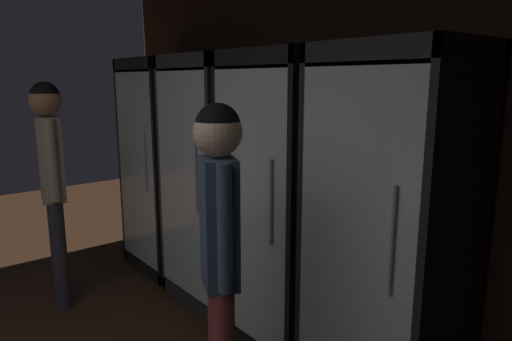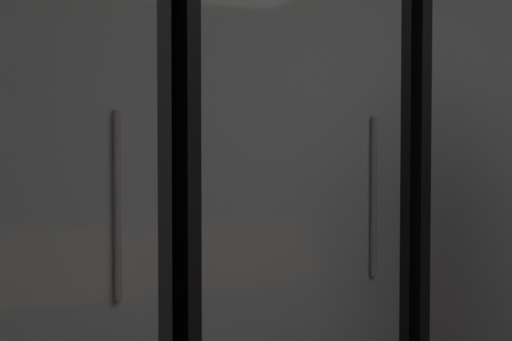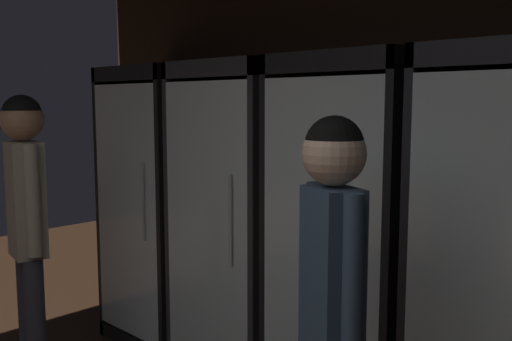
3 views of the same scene
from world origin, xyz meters
The scene contains 4 objects.
wall_back centered at (0.00, 3.03, 1.40)m, with size 6.00×0.06×2.80m, color black.
cooler_left centered at (-1.20, 2.73, 0.95)m, with size 0.76×0.62×1.93m.
cooler_center centered at (-0.39, 2.73, 0.94)m, with size 0.76×0.62×1.93m.
cooler_right centered at (0.42, 2.73, 0.95)m, with size 0.76×0.62×1.93m.
Camera 2 is at (-1.33, 0.71, 1.21)m, focal length 44.76 mm.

